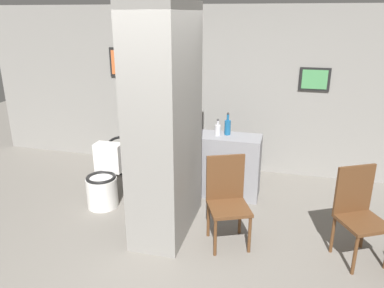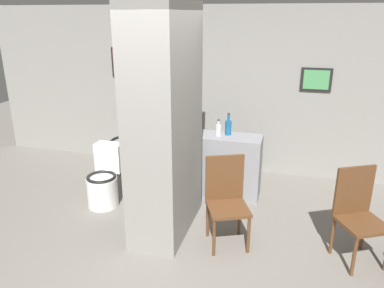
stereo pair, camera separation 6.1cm
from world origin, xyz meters
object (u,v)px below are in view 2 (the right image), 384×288
Objects in this scene: bottle_tall at (228,127)px; toilet at (105,181)px; chair_near_pillar at (226,197)px; bicycle at (153,158)px; chair_by_doorway at (358,212)px.

toilet is at bearing -153.64° from bottle_tall.
bicycle is at bearing 112.37° from chair_near_pillar.
bottle_tall is (1.18, -0.15, 0.65)m from bicycle.
bicycle is at bearing 172.83° from bottle_tall.
bicycle is (-2.76, 1.30, -0.19)m from chair_by_doorway.
chair_near_pillar and chair_by_doorway have the same top height.
chair_near_pillar reaches higher than toilet.
chair_near_pillar is 1.30m from bottle_tall.
toilet is 1.84m from bottle_tall.
chair_near_pillar is at bearing -44.03° from bicycle.
chair_by_doorway is at bearing -7.12° from toilet.
toilet is at bearing -111.08° from bicycle.
chair_by_doorway is 3.05m from bicycle.
bottle_tall is (1.53, 0.76, 0.67)m from toilet.
bottle_tall is (-0.21, 1.20, 0.46)m from chair_near_pillar.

